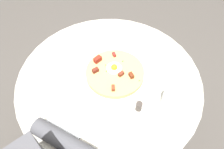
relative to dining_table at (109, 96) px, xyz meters
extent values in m
plane|color=#4C4742|center=(0.00, 0.00, -0.54)|extent=(6.00, 6.00, 0.00)
cylinder|color=beige|center=(0.00, 0.00, 0.15)|extent=(0.88, 0.88, 0.03)
cylinder|color=#333338|center=(0.00, 0.00, -0.20)|extent=(0.11, 0.11, 0.67)
cylinder|color=#333338|center=(0.00, 0.00, -0.53)|extent=(0.40, 0.40, 0.02)
cylinder|color=#4C4C51|center=(-0.33, -0.13, 0.20)|extent=(0.16, 0.27, 0.07)
cylinder|color=white|center=(0.03, -0.01, 0.17)|extent=(0.33, 0.33, 0.01)
cylinder|color=tan|center=(0.03, -0.01, 0.19)|extent=(0.28, 0.28, 0.02)
cylinder|color=white|center=(0.04, 0.01, 0.20)|extent=(0.07, 0.07, 0.01)
sphere|color=yellow|center=(0.04, 0.01, 0.21)|extent=(0.03, 0.03, 0.03)
cube|color=maroon|center=(0.07, -0.08, 0.21)|extent=(0.02, 0.03, 0.02)
cube|color=maroon|center=(-0.04, 0.05, 0.21)|extent=(0.03, 0.02, 0.02)
cube|color=brown|center=(-0.04, -0.08, 0.21)|extent=(0.03, 0.03, 0.02)
cube|color=maroon|center=(0.01, 0.10, 0.21)|extent=(0.04, 0.02, 0.03)
cube|color=maroon|center=(0.04, -0.04, 0.21)|extent=(0.03, 0.02, 0.02)
cube|color=maroon|center=(0.09, 0.07, 0.21)|extent=(0.02, 0.03, 0.02)
cube|color=#387F2D|center=(0.08, -0.12, 0.20)|extent=(0.01, 0.00, 0.00)
cube|color=#387F2D|center=(0.00, 0.02, 0.20)|extent=(0.01, 0.01, 0.00)
cube|color=#387F2D|center=(0.02, 0.05, 0.20)|extent=(0.01, 0.01, 0.00)
cube|color=#387F2D|center=(0.10, 0.02, 0.20)|extent=(0.01, 0.00, 0.00)
cylinder|color=white|center=(-0.30, -0.07, 0.17)|extent=(0.17, 0.17, 0.01)
cube|color=white|center=(0.29, 0.09, 0.17)|extent=(0.20, 0.17, 0.00)
cube|color=silver|center=(0.30, 0.11, 0.17)|extent=(0.18, 0.05, 0.00)
cube|color=silver|center=(0.29, 0.07, 0.17)|extent=(0.18, 0.05, 0.00)
cylinder|color=silver|center=(0.11, -0.27, 0.22)|extent=(0.07, 0.07, 0.11)
cylinder|color=white|center=(0.34, -0.09, 0.19)|extent=(0.03, 0.03, 0.05)
cylinder|color=#3F3833|center=(-0.01, -0.21, 0.19)|extent=(0.03, 0.03, 0.05)
camera|label=1|loc=(-0.38, -0.48, 1.01)|focal=34.78mm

